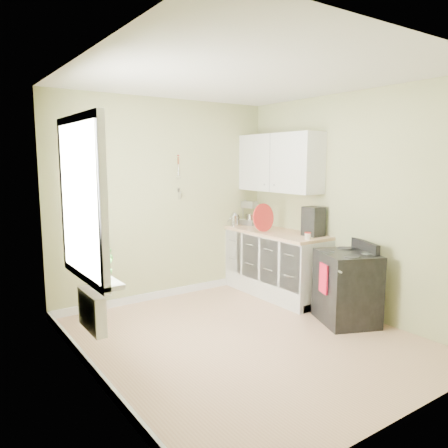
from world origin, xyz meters
TOP-DOWN VIEW (x-y plane):
  - floor at (0.00, 0.00)m, footprint 3.20×3.60m
  - ceiling at (0.00, 0.00)m, footprint 3.20×3.60m
  - wall_back at (0.00, 1.81)m, footprint 3.20×0.02m
  - wall_left at (-1.61, 0.00)m, footprint 0.02×3.60m
  - wall_right at (1.61, 0.00)m, footprint 0.02×3.60m
  - base_cabinets at (1.30, 1.00)m, footprint 0.60×1.60m
  - countertop at (1.29, 1.00)m, footprint 0.64×1.60m
  - upper_cabinets at (1.43, 1.10)m, footprint 0.35×1.40m
  - window at (-1.58, 0.30)m, footprint 0.06×1.14m
  - window_sill at (-1.51, 0.30)m, footprint 0.18×1.14m
  - radiator at (-1.54, 0.25)m, footprint 0.12×0.50m
  - wall_utensils at (0.20, 1.78)m, footprint 0.02×0.14m
  - stove at (1.28, -0.27)m, footprint 0.84×0.85m
  - stand_mixer at (1.37, 1.74)m, footprint 0.26×0.36m
  - kettle at (1.10, 1.72)m, footprint 0.20×0.12m
  - coffee_maker at (1.44, 0.44)m, footprint 0.22×0.24m
  - red_tray at (1.13, 1.07)m, footprint 0.40×0.10m
  - jar at (1.20, 0.30)m, footprint 0.08×0.08m
  - plant_a at (-1.50, -0.05)m, footprint 0.19×0.17m
  - plant_b at (-1.50, 0.36)m, footprint 0.19×0.19m
  - plant_c at (-1.50, 0.55)m, footprint 0.20×0.20m

SIDE VIEW (x-z plane):
  - floor at x=0.00m, z-range -0.02..0.00m
  - stove at x=1.28m, z-range -0.05..0.90m
  - base_cabinets at x=1.30m, z-range 0.00..0.87m
  - radiator at x=-1.54m, z-range 0.38..0.73m
  - window_sill at x=-1.51m, z-range 0.86..0.90m
  - countertop at x=1.29m, z-range 0.87..0.91m
  - jar at x=1.20m, z-range 0.91..1.00m
  - kettle at x=1.10m, z-range 0.91..1.11m
  - plant_b at x=-1.50m, z-range 0.90..1.17m
  - plant_c at x=-1.50m, z-range 0.90..1.19m
  - plant_a at x=-1.50m, z-range 0.90..1.20m
  - stand_mixer at x=1.37m, z-range 0.88..1.28m
  - coffee_maker at x=1.44m, z-range 0.90..1.28m
  - red_tray at x=1.13m, z-range 0.91..1.30m
  - wall_back at x=0.00m, z-range 0.00..2.70m
  - wall_left at x=-1.61m, z-range 0.00..2.70m
  - wall_right at x=1.61m, z-range 0.00..2.70m
  - window at x=-1.58m, z-range 0.83..2.27m
  - wall_utensils at x=0.20m, z-range 1.27..1.85m
  - upper_cabinets at x=1.43m, z-range 1.45..2.25m
  - ceiling at x=0.00m, z-range 2.70..2.72m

